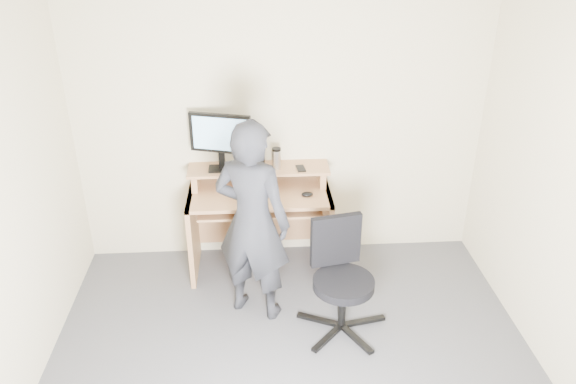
{
  "coord_description": "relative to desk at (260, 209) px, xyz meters",
  "views": [
    {
      "loc": [
        -0.23,
        -2.75,
        2.91
      ],
      "look_at": [
        0.02,
        1.05,
        0.95
      ],
      "focal_mm": 35.0,
      "sensor_mm": 36.0,
      "label": 1
    }
  ],
  "objects": [
    {
      "name": "office_chair",
      "position": [
        0.58,
        -0.89,
        -0.07
      ],
      "size": [
        0.69,
        0.68,
        0.87
      ],
      "rotation": [
        0.0,
        0.0,
        0.2
      ],
      "color": "black",
      "rests_on": "ground"
    },
    {
      "name": "charger",
      "position": [
        -0.28,
        0.01,
        0.38
      ],
      "size": [
        0.05,
        0.04,
        0.03
      ],
      "primitive_type": "cube",
      "rotation": [
        0.0,
        0.0,
        -0.01
      ],
      "color": "black",
      "rests_on": "desk"
    },
    {
      "name": "ceiling",
      "position": [
        0.2,
        -1.53,
        1.95
      ],
      "size": [
        3.5,
        3.5,
        0.02
      ],
      "primitive_type": "cube",
      "color": "white",
      "rests_on": "back_wall"
    },
    {
      "name": "travel_mug",
      "position": [
        0.15,
        0.05,
        0.44
      ],
      "size": [
        0.09,
        0.09,
        0.16
      ],
      "primitive_type": "cylinder",
      "rotation": [
        0.0,
        0.0,
        0.19
      ],
      "color": "#B4B4B9",
      "rests_on": "desk"
    },
    {
      "name": "person",
      "position": [
        -0.06,
        -0.67,
        0.26
      ],
      "size": [
        0.7,
        0.59,
        1.61
      ],
      "primitive_type": "imported",
      "rotation": [
        0.0,
        0.0,
        2.72
      ],
      "color": "black",
      "rests_on": "ground"
    },
    {
      "name": "back_wall",
      "position": [
        0.2,
        0.22,
        0.7
      ],
      "size": [
        3.5,
        0.02,
        2.5
      ],
      "primitive_type": "cube",
      "color": "beige",
      "rests_on": "ground"
    },
    {
      "name": "keyboard",
      "position": [
        0.06,
        -0.17,
        0.12
      ],
      "size": [
        0.47,
        0.21,
        0.03
      ],
      "primitive_type": "cube",
      "rotation": [
        0.0,
        0.0,
        0.07
      ],
      "color": "black",
      "rests_on": "desk"
    },
    {
      "name": "monitor",
      "position": [
        -0.31,
        0.05,
        0.66
      ],
      "size": [
        0.51,
        0.18,
        0.49
      ],
      "rotation": [
        0.0,
        0.0,
        -0.28
      ],
      "color": "black",
      "rests_on": "desk"
    },
    {
      "name": "smartphone",
      "position": [
        0.36,
        0.02,
        0.37
      ],
      "size": [
        0.08,
        0.14,
        0.01
      ],
      "primitive_type": "cube",
      "rotation": [
        0.0,
        0.0,
        0.11
      ],
      "color": "black",
      "rests_on": "desk"
    },
    {
      "name": "headphones",
      "position": [
        -0.13,
        0.11,
        0.37
      ],
      "size": [
        0.18,
        0.18,
        0.06
      ],
      "primitive_type": "torus",
      "rotation": [
        0.26,
        0.0,
        -0.17
      ],
      "color": "silver",
      "rests_on": "desk"
    },
    {
      "name": "mouse",
      "position": [
        0.39,
        -0.18,
        0.22
      ],
      "size": [
        0.11,
        0.09,
        0.04
      ],
      "primitive_type": "ellipsoid",
      "rotation": [
        0.0,
        0.0,
        0.25
      ],
      "color": "black",
      "rests_on": "desk"
    },
    {
      "name": "desk",
      "position": [
        0.0,
        0.0,
        0.0
      ],
      "size": [
        1.2,
        0.6,
        0.91
      ],
      "color": "tan",
      "rests_on": "ground"
    },
    {
      "name": "external_drive",
      "position": [
        0.01,
        0.12,
        0.46
      ],
      "size": [
        0.09,
        0.14,
        0.2
      ],
      "primitive_type": "cube",
      "rotation": [
        0.0,
        0.0,
        -0.2
      ],
      "color": "black",
      "rests_on": "desk"
    }
  ]
}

